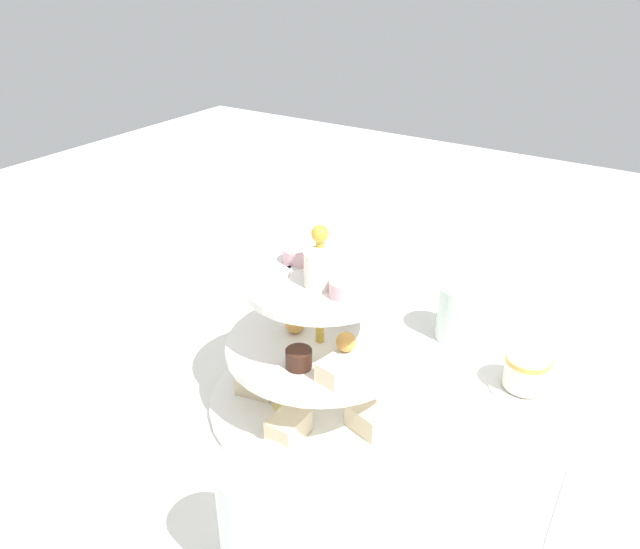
% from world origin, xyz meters
% --- Properties ---
extents(ground_plane, '(2.40, 2.40, 0.00)m').
position_xyz_m(ground_plane, '(0.00, 0.00, 0.00)').
color(ground_plane, silver).
extents(tiered_serving_stand, '(0.28, 0.28, 0.25)m').
position_xyz_m(tiered_serving_stand, '(0.00, -0.00, 0.07)').
color(tiered_serving_stand, white).
rests_on(tiered_serving_stand, ground_plane).
extents(water_glass_tall_right, '(0.07, 0.07, 0.14)m').
position_xyz_m(water_glass_tall_right, '(0.24, 0.09, 0.07)').
color(water_glass_tall_right, silver).
rests_on(water_glass_tall_right, ground_plane).
extents(water_glass_short_left, '(0.06, 0.06, 0.08)m').
position_xyz_m(water_glass_short_left, '(-0.24, 0.09, 0.04)').
color(water_glass_short_left, silver).
rests_on(water_glass_short_left, ground_plane).
extents(teacup_with_saucer, '(0.09, 0.09, 0.05)m').
position_xyz_m(teacup_with_saucer, '(-0.17, 0.21, 0.02)').
color(teacup_with_saucer, white).
rests_on(teacup_with_saucer, ground_plane).
extents(butter_knife_left, '(0.17, 0.07, 0.00)m').
position_xyz_m(butter_knife_left, '(0.15, -0.26, 0.00)').
color(butter_knife_left, silver).
rests_on(butter_knife_left, ground_plane).
extents(butter_knife_right, '(0.17, 0.02, 0.00)m').
position_xyz_m(butter_knife_right, '(0.03, 0.30, 0.00)').
color(butter_knife_right, silver).
rests_on(butter_knife_right, ground_plane).
extents(water_glass_mid_back, '(0.06, 0.06, 0.10)m').
position_xyz_m(water_glass_mid_back, '(-0.18, -0.14, 0.05)').
color(water_glass_mid_back, silver).
rests_on(water_glass_mid_back, ground_plane).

